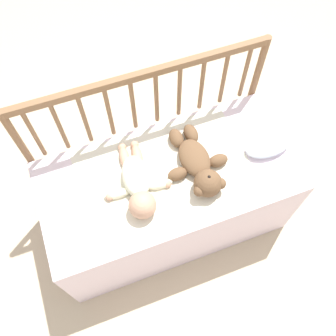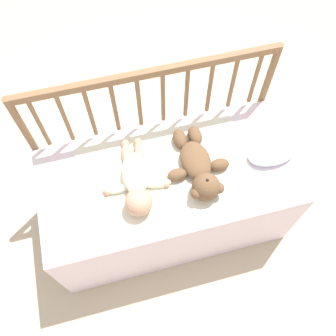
{
  "view_description": "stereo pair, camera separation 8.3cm",
  "coord_description": "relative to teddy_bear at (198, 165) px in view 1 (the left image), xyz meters",
  "views": [
    {
      "loc": [
        -0.29,
        -0.78,
        2.17
      ],
      "look_at": [
        0.0,
        0.01,
        0.61
      ],
      "focal_mm": 40.0,
      "sensor_mm": 36.0,
      "label": 1
    },
    {
      "loc": [
        -0.21,
        -0.81,
        2.17
      ],
      "look_at": [
        0.0,
        0.01,
        0.61
      ],
      "focal_mm": 40.0,
      "sensor_mm": 36.0,
      "label": 2
    }
  ],
  "objects": [
    {
      "name": "ground_plane",
      "position": [
        -0.14,
        0.02,
        -0.6
      ],
      "size": [
        12.0,
        12.0,
        0.0
      ],
      "primitive_type": "plane",
      "color": "#C6B293"
    },
    {
      "name": "baby",
      "position": [
        -0.3,
        0.01,
        -0.0
      ],
      "size": [
        0.33,
        0.43,
        0.13
      ],
      "color": "#EAEACC",
      "rests_on": "crib_mattress"
    },
    {
      "name": "crib_mattress",
      "position": [
        -0.14,
        0.02,
        -0.33
      ],
      "size": [
        1.27,
        0.62,
        0.55
      ],
      "color": "silver",
      "rests_on": "ground_plane"
    },
    {
      "name": "blanket",
      "position": [
        -0.16,
        0.05,
        -0.05
      ],
      "size": [
        0.83,
        0.53,
        0.01
      ],
      "color": "silver",
      "rests_on": "crib_mattress"
    },
    {
      "name": "teddy_bear",
      "position": [
        0.0,
        0.0,
        0.0
      ],
      "size": [
        0.31,
        0.42,
        0.14
      ],
      "color": "brown",
      "rests_on": "crib_mattress"
    },
    {
      "name": "crib_rail",
      "position": [
        -0.14,
        0.36,
        0.06
      ],
      "size": [
        1.27,
        0.04,
        0.94
      ],
      "color": "brown",
      "rests_on": "ground_plane"
    },
    {
      "name": "small_pillow",
      "position": [
        0.38,
        -0.01,
        -0.02
      ],
      "size": [
        0.24,
        0.13,
        0.06
      ],
      "color": "silver",
      "rests_on": "crib_mattress"
    }
  ]
}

